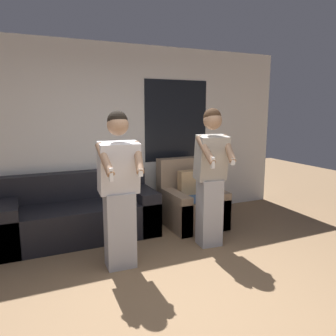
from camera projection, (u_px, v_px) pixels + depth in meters
ground_plane at (194, 322)px, 2.71m from camera, size 14.00×14.00×0.00m
wall_back at (108, 135)px, 4.96m from camera, size 6.11×0.07×2.70m
couch at (79, 215)px, 4.49m from camera, size 2.06×0.89×0.86m
armchair at (190, 203)px, 4.99m from camera, size 0.80×0.90×0.98m
person_left at (119, 190)px, 3.51m from camera, size 0.49×0.49×1.72m
person_right at (211, 176)px, 4.09m from camera, size 0.44×0.50×1.75m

